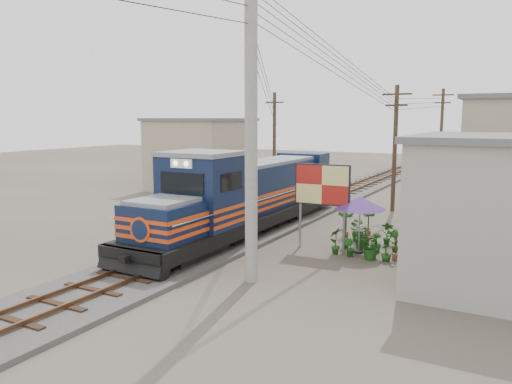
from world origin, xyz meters
The scene contains 14 objects.
ground centered at (0.00, 0.00, 0.00)m, with size 120.00×120.00×0.00m, color #473F35.
ballast centered at (0.00, 10.00, 0.08)m, with size 3.60×70.00×0.16m, color #595651.
track centered at (0.00, 10.00, 0.26)m, with size 1.15×70.00×0.12m.
locomotive centered at (0.00, 5.29, 1.67)m, with size 2.81×15.31×3.79m.
utility_pole_main centered at (3.50, -0.50, 5.00)m, with size 0.40×0.40×10.00m.
wooden_pole_mid centered at (4.50, 14.00, 3.68)m, with size 1.60×0.24×7.00m.
wooden_pole_far centered at (4.80, 28.00, 3.93)m, with size 1.60×0.24×7.50m.
wooden_pole_left centered at (-5.00, 18.00, 3.68)m, with size 1.60×0.24×7.00m.
power_lines centered at (-0.14, 8.49, 7.56)m, with size 9.65×19.00×3.30m.
shophouse_left centered at (-10.00, 16.00, 2.61)m, with size 6.30×6.30×5.20m.
billboard centered at (4.06, 4.19, 2.54)m, with size 2.23×0.23×3.44m.
market_umbrella centered at (5.50, 4.50, 1.96)m, with size 2.66×2.66×2.23m.
vendor centered at (6.87, 7.55, 0.75)m, with size 0.55×0.36×1.51m, color black.
plant_nursery centered at (5.87, 4.90, 0.48)m, with size 3.45×3.43×1.12m.
Camera 1 is at (11.09, -14.00, 5.22)m, focal length 35.00 mm.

